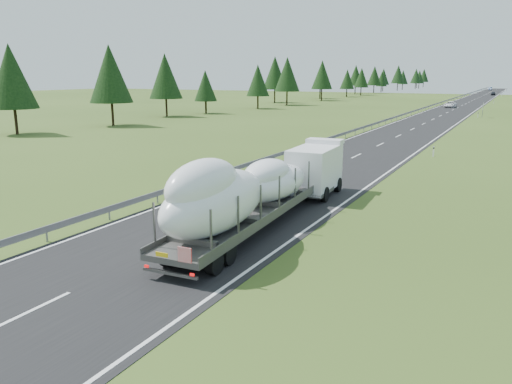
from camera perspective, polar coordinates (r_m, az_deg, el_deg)
The scene contains 10 objects.
ground at distance 24.32m, azimuth -7.33°, elevation -4.84°, with size 400.00×400.00×0.00m, color #354B19.
road_surface at distance 119.82m, azimuth 21.63°, elevation 8.74°, with size 10.00×400.00×0.02m, color black.
guardrail at distance 120.43m, azimuth 19.12°, elevation 9.24°, with size 0.10×400.00×0.76m.
marker_posts at distance 174.10m, azimuth 25.95°, elevation 9.64°, with size 0.13×350.08×1.00m.
highway_sign at distance 99.18m, azimuth 24.51°, elevation 8.78°, with size 0.08×0.90×2.60m.
tree_line_left at distance 163.47m, azimuth 7.98°, elevation 12.96°, with size 14.97×344.76×12.53m.
boat_truck at distance 24.83m, azimuth 0.40°, elevation 0.71°, with size 3.37×18.28×4.26m.
distant_van at distance 127.78m, azimuth 21.31°, elevation 9.30°, with size 2.30×4.98×1.39m, color white.
distant_car_dark at distance 211.28m, azimuth 25.48°, elevation 10.13°, with size 1.59×3.95×1.35m, color black.
distant_car_blue at distance 279.94m, azimuth 25.18°, elevation 10.64°, with size 1.69×4.85×1.60m, color #172841.
Camera 1 is at (13.45, -18.82, 7.50)m, focal length 35.00 mm.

